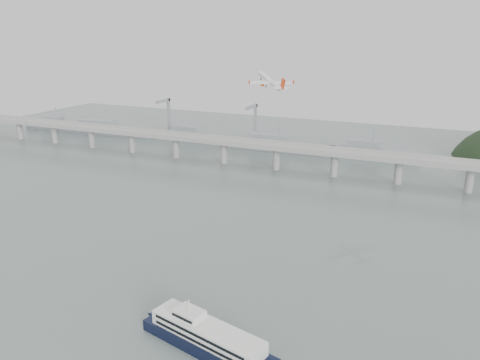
% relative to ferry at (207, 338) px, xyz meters
% --- Properties ---
extents(ground, '(900.00, 900.00, 0.00)m').
position_rel_ferry_xyz_m(ground, '(-27.44, 36.92, -4.71)').
color(ground, slate).
rests_on(ground, ground).
extents(bridge, '(800.00, 22.00, 23.90)m').
position_rel_ferry_xyz_m(bridge, '(-28.59, 236.92, 12.94)').
color(bridge, '#959592').
rests_on(bridge, ground).
extents(distant_fleet, '(453.00, 60.90, 40.00)m').
position_rel_ferry_xyz_m(distant_fleet, '(-182.80, 302.00, 1.51)').
color(distant_fleet, gray).
rests_on(distant_fleet, ground).
extents(ferry, '(90.82, 31.65, 17.35)m').
position_rel_ferry_xyz_m(ferry, '(0.00, 0.00, 0.00)').
color(ferry, black).
rests_on(ferry, ground).
extents(airliner, '(27.76, 26.54, 12.25)m').
position_rel_ferry_xyz_m(airliner, '(-27.64, 137.23, 80.04)').
color(airliner, white).
rests_on(airliner, ground).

